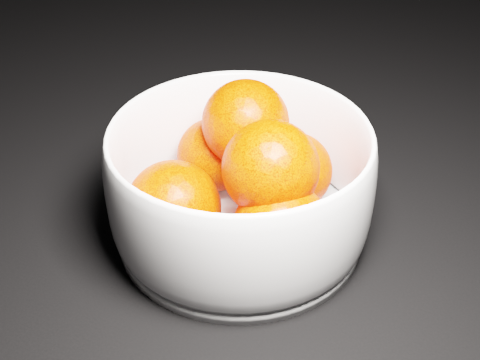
% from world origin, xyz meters
% --- Properties ---
extents(bowl, '(0.23, 0.23, 0.11)m').
position_xyz_m(bowl, '(-0.25, -0.25, 0.06)').
color(bowl, white).
rests_on(bowl, ground).
extents(orange_pile, '(0.18, 0.17, 0.13)m').
position_xyz_m(orange_pile, '(-0.25, -0.25, 0.07)').
color(orange_pile, '#F82C03').
rests_on(orange_pile, bowl).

